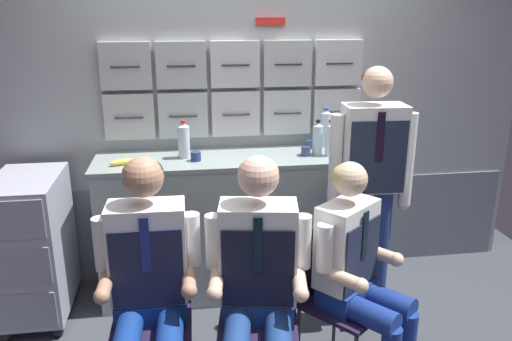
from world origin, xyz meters
TOP-DOWN VIEW (x-y plane):
  - galley_bulkhead at (-0.01, 1.37)m, footprint 4.20×0.14m
  - galley_counter at (-0.14, 1.09)m, footprint 1.80×0.53m
  - service_trolley at (-1.42, 0.92)m, footprint 0.40×0.65m
  - folding_chair_left at (-0.63, 0.19)m, footprint 0.41×0.41m
  - crew_member_left at (-0.64, 0.03)m, footprint 0.52×0.64m
  - folding_chair_right at (-0.08, 0.10)m, footprint 0.46×0.46m
  - crew_member_right at (-0.11, -0.05)m, footprint 0.53×0.68m
  - folding_chair_by_counter at (0.34, 0.17)m, footprint 0.56×0.56m
  - crew_member_by_counter at (0.44, 0.04)m, footprint 0.61×0.65m
  - crew_member_standing at (0.68, 0.57)m, footprint 0.52×0.27m
  - sparkling_bottle_green at (0.47, 1.06)m, footprint 0.07×0.07m
  - water_bottle_blue_cap at (-0.43, 1.10)m, footprint 0.08×0.08m
  - water_bottle_tall at (0.55, 1.02)m, footprint 0.06×0.06m
  - water_bottle_clear at (0.58, 1.26)m, footprint 0.07×0.07m
  - coffee_cup_spare at (0.39, 1.04)m, footprint 0.06×0.06m
  - paper_cup_blue at (0.47, 1.22)m, footprint 0.06×0.06m
  - espresso_cup_small at (-0.36, 1.02)m, footprint 0.07×0.07m
  - snack_banana at (-0.83, 1.00)m, footprint 0.17×0.10m

SIDE VIEW (x-z plane):
  - galley_counter at x=-0.14m, z-range 0.00..1.00m
  - service_trolley at x=-1.42m, z-range 0.03..0.99m
  - folding_chair_left at x=-0.63m, z-range 0.10..0.93m
  - folding_chair_right at x=-0.08m, z-range 0.10..0.93m
  - folding_chair_by_counter at x=0.34m, z-range 0.10..0.93m
  - crew_member_by_counter at x=0.44m, z-range 0.06..1.29m
  - crew_member_left at x=-0.64m, z-range 0.07..1.37m
  - crew_member_right at x=-0.11m, z-range 0.07..1.37m
  - crew_member_standing at x=0.68m, z-range 0.15..1.80m
  - snack_banana at x=-0.83m, z-range 1.00..1.04m
  - paper_cup_blue at x=0.47m, z-range 1.00..1.06m
  - espresso_cup_small at x=-0.36m, z-range 1.00..1.06m
  - coffee_cup_spare at x=0.39m, z-range 1.00..1.07m
  - galley_bulkhead at x=-0.01m, z-range 0.00..2.15m
  - sparkling_bottle_green at x=0.47m, z-range 0.99..1.23m
  - water_bottle_tall at x=0.55m, z-range 0.99..1.24m
  - water_bottle_blue_cap at x=-0.43m, z-range 0.99..1.25m
  - water_bottle_clear at x=0.58m, z-range 0.99..1.28m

